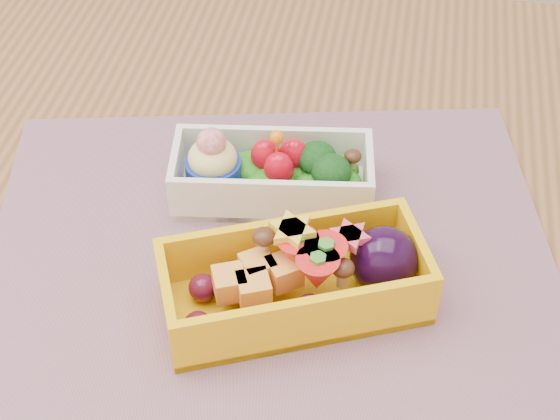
% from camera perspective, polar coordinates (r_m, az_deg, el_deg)
% --- Properties ---
extents(table, '(1.20, 0.80, 0.75)m').
position_cam_1_polar(table, '(0.75, 2.88, -7.19)').
color(table, brown).
rests_on(table, ground).
extents(placemat, '(0.51, 0.43, 0.00)m').
position_cam_1_polar(placemat, '(0.67, -0.70, -2.57)').
color(placemat, gray).
rests_on(placemat, table).
extents(bento_white, '(0.17, 0.09, 0.07)m').
position_cam_1_polar(bento_white, '(0.70, -0.60, 2.49)').
color(bento_white, white).
rests_on(bento_white, placemat).
extents(bento_yellow, '(0.21, 0.15, 0.06)m').
position_cam_1_polar(bento_yellow, '(0.61, 1.39, -4.68)').
color(bento_yellow, '#FBB80C').
rests_on(bento_yellow, placemat).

